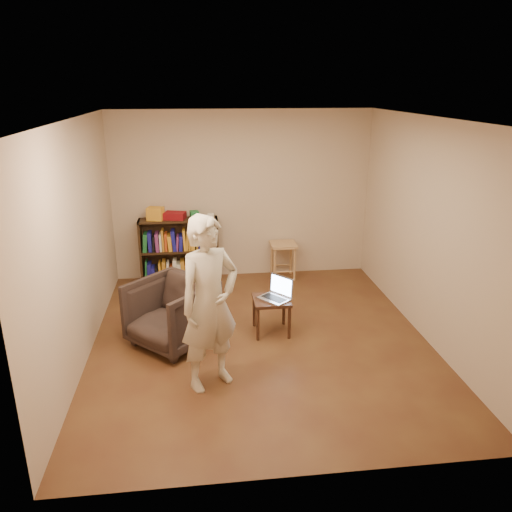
{
  "coord_description": "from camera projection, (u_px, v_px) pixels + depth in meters",
  "views": [
    {
      "loc": [
        -0.7,
        -5.35,
        2.95
      ],
      "look_at": [
        -0.01,
        0.35,
        0.96
      ],
      "focal_mm": 35.0,
      "sensor_mm": 36.0,
      "label": 1
    }
  ],
  "objects": [
    {
      "name": "wall_right",
      "position": [
        429.0,
        232.0,
        5.86
      ],
      "size": [
        0.0,
        4.5,
        4.5
      ],
      "primitive_type": "plane",
      "rotation": [
        1.57,
        0.0,
        -1.57
      ],
      "color": "#C3A993",
      "rests_on": "floor"
    },
    {
      "name": "side_table",
      "position": [
        271.0,
        304.0,
        6.13
      ],
      "size": [
        0.44,
        0.44,
        0.45
      ],
      "color": "black",
      "rests_on": "floor"
    },
    {
      "name": "red_cloth",
      "position": [
        175.0,
        216.0,
        7.57
      ],
      "size": [
        0.36,
        0.3,
        0.1
      ],
      "primitive_type": "cube",
      "rotation": [
        0.0,
        0.0,
        -0.26
      ],
      "color": "maroon",
      "rests_on": "bookshelf"
    },
    {
      "name": "wall_left",
      "position": [
        78.0,
        244.0,
        5.41
      ],
      "size": [
        0.0,
        4.5,
        4.5
      ],
      "primitive_type": "plane",
      "rotation": [
        1.57,
        0.0,
        1.57
      ],
      "color": "#C3A993",
      "rests_on": "floor"
    },
    {
      "name": "box_white",
      "position": [
        211.0,
        216.0,
        7.59
      ],
      "size": [
        0.11,
        0.11,
        0.08
      ],
      "primitive_type": "cube",
      "rotation": [
        0.0,
        0.0,
        -0.13
      ],
      "color": "white",
      "rests_on": "bookshelf"
    },
    {
      "name": "floor",
      "position": [
        260.0,
        340.0,
        6.06
      ],
      "size": [
        4.5,
        4.5,
        0.0
      ],
      "primitive_type": "plane",
      "color": "#4C2618",
      "rests_on": "ground"
    },
    {
      "name": "stool",
      "position": [
        283.0,
        250.0,
        7.86
      ],
      "size": [
        0.4,
        0.4,
        0.58
      ],
      "color": "tan",
      "rests_on": "floor"
    },
    {
      "name": "armchair",
      "position": [
        172.0,
        313.0,
        5.86
      ],
      "size": [
        1.21,
        1.21,
        0.79
      ],
      "primitive_type": "imported",
      "rotation": [
        0.0,
        0.0,
        -0.76
      ],
      "color": "#312320",
      "rests_on": "floor"
    },
    {
      "name": "person",
      "position": [
        210.0,
        304.0,
        4.9
      ],
      "size": [
        0.78,
        0.71,
        1.8
      ],
      "primitive_type": "imported",
      "rotation": [
        0.0,
        0.0,
        0.54
      ],
      "color": "beige",
      "rests_on": "floor"
    },
    {
      "name": "ceiling",
      "position": [
        261.0,
        119.0,
        5.21
      ],
      "size": [
        4.5,
        4.5,
        0.0
      ],
      "primitive_type": "plane",
      "color": "white",
      "rests_on": "wall_back"
    },
    {
      "name": "wall_back",
      "position": [
        242.0,
        196.0,
        7.75
      ],
      "size": [
        4.0,
        0.0,
        4.0
      ],
      "primitive_type": "plane",
      "rotation": [
        1.57,
        0.0,
        0.0
      ],
      "color": "#C3A993",
      "rests_on": "floor"
    },
    {
      "name": "bookshelf",
      "position": [
        180.0,
        254.0,
        7.77
      ],
      "size": [
        1.2,
        0.3,
        1.0
      ],
      "color": "black",
      "rests_on": "floor"
    },
    {
      "name": "laptop",
      "position": [
        277.0,
        294.0,
        6.1
      ],
      "size": [
        0.44,
        0.45,
        0.27
      ],
      "rotation": [
        0.0,
        0.0,
        -0.88
      ],
      "color": "silver",
      "rests_on": "side_table"
    },
    {
      "name": "box_yellow",
      "position": [
        155.0,
        214.0,
        7.5
      ],
      "size": [
        0.27,
        0.22,
        0.19
      ],
      "primitive_type": "cube",
      "rotation": [
        0.0,
        0.0,
        -0.25
      ],
      "color": "gold",
      "rests_on": "bookshelf"
    },
    {
      "name": "box_green",
      "position": [
        194.0,
        215.0,
        7.56
      ],
      "size": [
        0.15,
        0.15,
        0.13
      ],
      "primitive_type": "cube",
      "rotation": [
        0.0,
        0.0,
        0.17
      ],
      "color": "#1D6E35",
      "rests_on": "bookshelf"
    }
  ]
}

